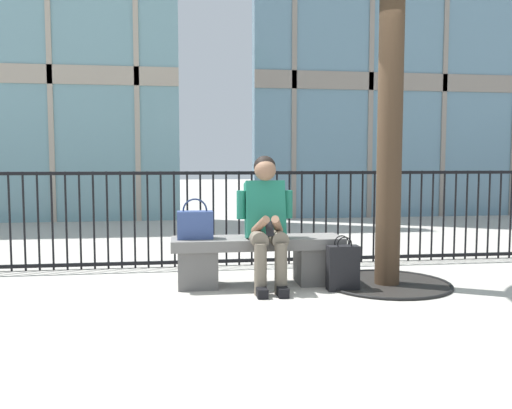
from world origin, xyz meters
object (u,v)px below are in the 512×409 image
stone_bench (257,256)px  seated_person_with_phone (266,217)px  handbag_on_bench (195,224)px  shopping_bag (343,267)px

stone_bench → seated_person_with_phone: seated_person_with_phone is taller
handbag_on_bench → stone_bench: bearing=1.0°
handbag_on_bench → shopping_bag: 1.40m
handbag_on_bench → shopping_bag: bearing=-13.4°
seated_person_with_phone → handbag_on_bench: size_ratio=3.25×
seated_person_with_phone → shopping_bag: size_ratio=2.46×
stone_bench → seated_person_with_phone: bearing=-64.1°
stone_bench → seated_person_with_phone: size_ratio=1.32×
seated_person_with_phone → shopping_bag: (0.67, -0.19, -0.44)m
stone_bench → handbag_on_bench: bearing=-179.0°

